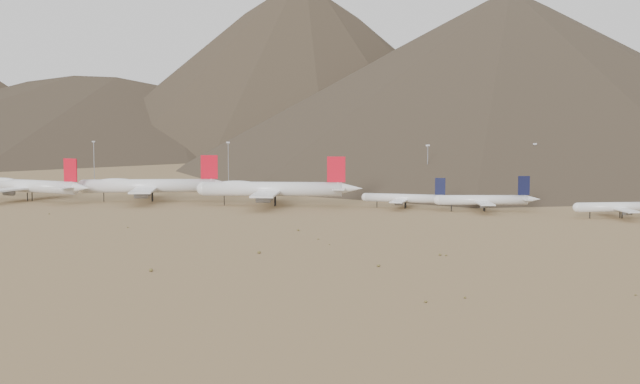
% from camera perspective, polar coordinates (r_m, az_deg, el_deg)
% --- Properties ---
extents(ground, '(3000.00, 3000.00, 0.00)m').
position_cam_1_polar(ground, '(374.35, -3.18, -1.44)').
color(ground, '#A28653').
rests_on(ground, ground).
extents(mountain_ridge, '(4400.00, 1000.00, 300.00)m').
position_cam_1_polar(mountain_ridge, '(1265.77, 8.44, 9.98)').
color(mountain_ridge, '#453A29').
rests_on(mountain_ridge, ground).
extents(widebody_west, '(69.82, 55.00, 21.13)m').
position_cam_1_polar(widebody_west, '(451.97, -18.18, 0.38)').
color(widebody_west, white).
rests_on(widebody_west, ground).
extents(widebody_centre, '(72.21, 57.30, 22.14)m').
position_cam_1_polar(widebody_centre, '(434.05, -10.82, 0.41)').
color(widebody_centre, white).
rests_on(widebody_centre, ground).
extents(widebody_east, '(75.88, 59.17, 22.68)m').
position_cam_1_polar(widebody_east, '(407.26, -3.03, 0.21)').
color(widebody_east, white).
rests_on(widebody_east, ground).
extents(narrowbody_a, '(42.30, 30.39, 13.95)m').
position_cam_1_polar(narrowbody_a, '(398.34, 5.54, -0.40)').
color(narrowbody_a, white).
rests_on(narrowbody_a, ground).
extents(narrowbody_b, '(45.62, 33.60, 15.33)m').
position_cam_1_polar(narrowbody_b, '(391.23, 10.54, -0.50)').
color(narrowbody_b, white).
rests_on(narrowbody_b, ground).
extents(narrowbody_c, '(41.05, 30.66, 14.13)m').
position_cam_1_polar(narrowbody_c, '(380.63, 18.77, -0.90)').
color(narrowbody_c, white).
rests_on(narrowbody_c, ground).
extents(control_tower, '(8.00, 8.00, 12.00)m').
position_cam_1_polar(control_tower, '(484.17, 4.22, 0.70)').
color(control_tower, '#9C896A').
rests_on(control_tower, ground).
extents(mast_far_west, '(2.00, 0.60, 25.70)m').
position_cam_1_polar(mast_far_west, '(542.77, -14.26, 1.98)').
color(mast_far_west, gray).
rests_on(mast_far_west, ground).
extents(mast_west, '(2.00, 0.60, 25.70)m').
position_cam_1_polar(mast_west, '(513.83, -5.89, 1.94)').
color(mast_west, gray).
rests_on(mast_west, ground).
extents(mast_centre, '(2.00, 0.60, 25.70)m').
position_cam_1_polar(mast_centre, '(472.03, 6.90, 1.64)').
color(mast_centre, gray).
rests_on(mast_centre, ground).
extents(mast_east, '(2.00, 0.60, 25.70)m').
position_cam_1_polar(mast_east, '(502.00, 13.56, 1.74)').
color(mast_east, gray).
rests_on(mast_east, ground).
extents(desert_scrub, '(428.86, 173.55, 0.87)m').
position_cam_1_polar(desert_scrub, '(281.02, -7.25, -3.62)').
color(desert_scrub, brown).
rests_on(desert_scrub, ground).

